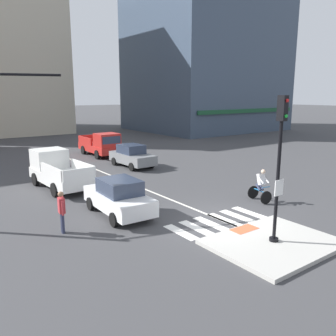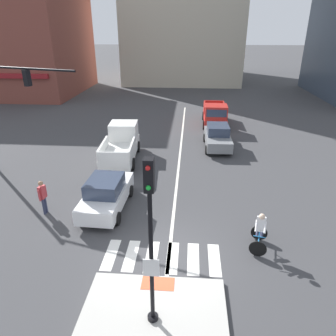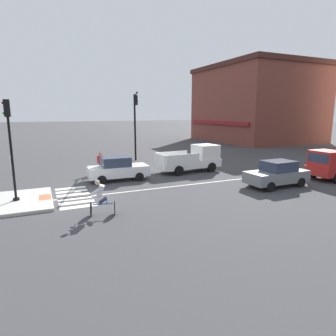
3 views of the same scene
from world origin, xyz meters
The scene contains 18 objects.
ground_plane centered at (0.00, 0.00, 0.00)m, with size 300.00×300.00×0.00m, color #3D3D3F.
traffic_island centered at (0.00, -2.91, 0.07)m, with size 4.39×3.46×0.15m, color #B2AFA8.
tactile_pad_front centered at (0.00, -1.53, 0.15)m, with size 1.10×0.60×0.01m, color #DB5B38.
signal_pole centered at (0.00, -2.92, 3.22)m, with size 0.44×0.38×5.11m.
crosswalk_stripe_a centered at (-1.98, -0.04, 0.00)m, with size 0.44×1.80×0.01m, color silver.
crosswalk_stripe_b centered at (-1.19, -0.04, 0.00)m, with size 0.44×1.80×0.01m, color silver.
crosswalk_stripe_c centered at (-0.40, -0.04, 0.00)m, with size 0.44×1.80×0.01m, color silver.
crosswalk_stripe_d centered at (0.40, -0.04, 0.00)m, with size 0.44×1.80×0.01m, color silver.
crosswalk_stripe_e centered at (1.19, -0.04, 0.00)m, with size 0.44×1.80×0.01m, color silver.
crosswalk_stripe_f centered at (1.98, -0.04, 0.00)m, with size 0.44×1.80×0.01m, color silver.
lane_centre_line centered at (0.26, 10.00, 0.00)m, with size 0.14×28.00×0.01m, color silver.
building_corner_left centered at (26.40, 30.33, 11.05)m, with size 20.36×17.71×22.07m.
car_white_westbound_near centered at (-2.93, 3.22, 0.81)m, with size 1.96×4.16×1.64m.
car_grey_eastbound_far centered at (2.88, 12.03, 0.81)m, with size 1.91×4.14×1.64m.
pickup_truck_red_eastbound_distant centered at (3.01, 17.45, 0.98)m, with size 2.11×5.12×2.08m.
pickup_truck_white_westbound_far centered at (-3.54, 9.56, 0.98)m, with size 2.27×5.20×2.08m.
cyclist centered at (3.71, 0.76, 0.87)m, with size 0.90×1.21×1.68m.
pedestrian_at_curb_left centered at (-5.72, 2.62, 0.98)m, with size 0.26×0.55×1.67m.
Camera 1 is at (-9.92, -10.12, 5.30)m, focal length 37.28 mm.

